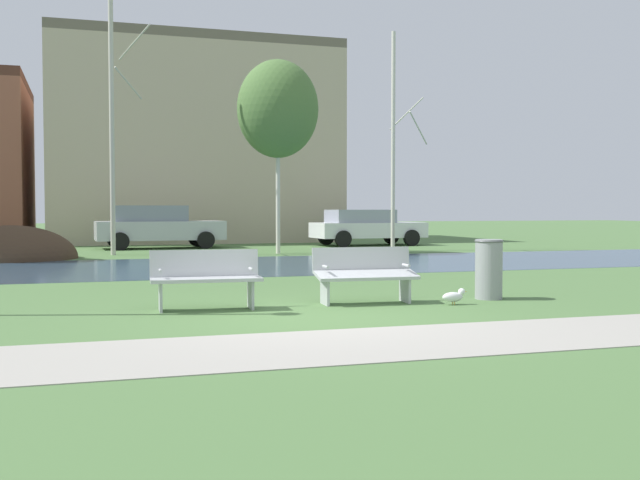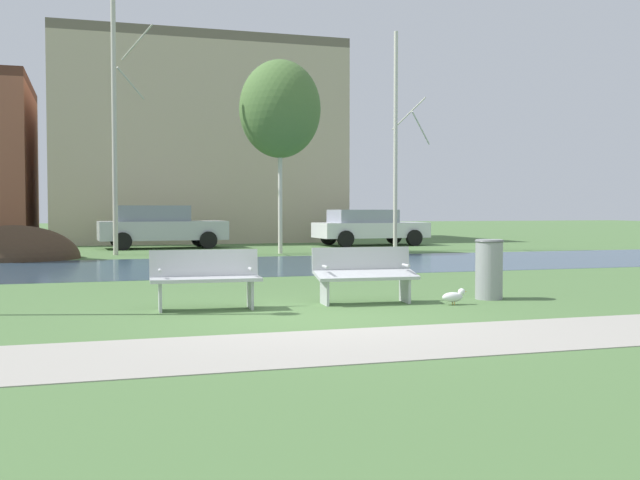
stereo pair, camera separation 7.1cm
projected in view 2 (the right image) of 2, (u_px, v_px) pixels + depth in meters
ground_plane at (203, 265)px, 19.83m from camera, size 120.00×120.00×0.00m
paved_path_strip at (365, 344)px, 8.23m from camera, size 60.00×2.00×0.01m
river_band at (207, 266)px, 19.25m from camera, size 80.00×6.76×0.01m
soil_mound at (13, 259)px, 22.11m from camera, size 3.81×3.58×1.99m
bench_left at (205, 277)px, 11.04m from camera, size 1.63×0.65×0.87m
bench_right at (365, 273)px, 11.77m from camera, size 1.63×0.65×0.87m
trash_bin at (489, 268)px, 12.30m from camera, size 0.47×0.47×0.98m
seagull at (454, 296)px, 11.59m from camera, size 0.41×0.15×0.25m
birch_left at (115, 108)px, 23.82m from camera, size 1.30×2.13×9.19m
birch_center_left at (280, 109)px, 24.60m from camera, size 2.66×2.66×6.33m
birch_center at (397, 140)px, 26.41m from camera, size 1.33×2.35×7.66m
parked_sedan_second_silver at (160, 226)px, 27.95m from camera, size 4.71×2.14×1.59m
parked_hatch_third_white at (369, 226)px, 30.14m from camera, size 4.51×2.25×1.43m
building_beige_block at (193, 145)px, 35.18m from camera, size 12.45×8.71×8.86m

